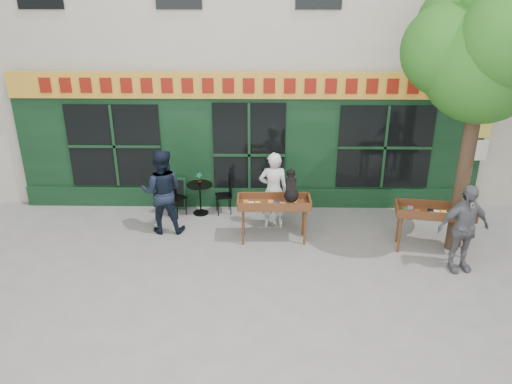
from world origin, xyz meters
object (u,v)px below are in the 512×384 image
at_px(book_cart_center, 274,205).
at_px(bistro_table, 200,193).
at_px(dog, 291,185).
at_px(man_right, 463,228).
at_px(woman, 273,190).
at_px(man_left, 162,191).
at_px(book_cart_right, 434,214).

distance_m(book_cart_center, bistro_table, 2.17).
distance_m(dog, man_right, 3.39).
height_order(woman, man_left, man_left).
bearing_deg(book_cart_right, book_cart_center, -177.89).
xyz_separation_m(woman, book_cart_right, (3.24, -1.03, -0.06)).
bearing_deg(man_left, book_cart_center, 169.13).
height_order(book_cart_center, dog, dog).
bearing_deg(book_cart_right, man_right, -59.36).
bearing_deg(book_cart_center, book_cart_right, -7.90).
relative_size(dog, man_right, 0.34).
distance_m(woman, man_left, 2.44).
bearing_deg(book_cart_right, woman, 171.16).
bearing_deg(dog, woman, 115.40).
bearing_deg(dog, book_cart_right, -7.73).
bearing_deg(bistro_table, book_cart_right, -18.59).
bearing_deg(book_cart_right, man_left, -178.89).
distance_m(woman, bistro_table, 1.87).
bearing_deg(man_left, book_cart_right, 170.46).
bearing_deg(book_cart_center, bistro_table, 142.11).
bearing_deg(woman, dog, 115.40).
bearing_deg(book_cart_center, man_left, 169.77).
bearing_deg(dog, bistro_table, 146.04).
height_order(dog, bistro_table, dog).
relative_size(woman, man_left, 0.93).
bearing_deg(book_cart_right, dog, -177.72).
height_order(dog, man_right, man_right).
distance_m(dog, bistro_table, 2.58).
relative_size(book_cart_center, book_cart_right, 0.96).
xyz_separation_m(dog, man_right, (3.19, -1.08, -0.41)).
height_order(woman, man_right, woman).
bearing_deg(man_right, man_left, 154.55).
bearing_deg(book_cart_center, woman, 88.83).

